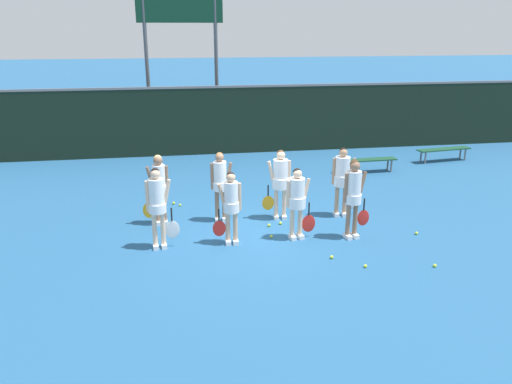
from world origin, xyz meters
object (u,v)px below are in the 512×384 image
at_px(tennis_ball_3, 365,266).
at_px(tennis_ball_7, 180,205).
at_px(player_1, 231,203).
at_px(player_5, 220,181).
at_px(player_7, 342,176).
at_px(player_3, 354,192).
at_px(player_2, 297,198).
at_px(player_4, 159,184).
at_px(tennis_ball_8, 271,236).
at_px(bench_courtside, 367,161).
at_px(tennis_ball_6, 332,257).
at_px(bench_far, 444,150).
at_px(tennis_ball_1, 269,225).
at_px(tennis_ball_4, 174,203).
at_px(scoreboard, 180,22).
at_px(tennis_ball_2, 435,266).
at_px(tennis_ball_5, 280,223).
at_px(tennis_ball_0, 360,199).
at_px(tennis_ball_9, 416,233).
at_px(player_0, 157,202).
at_px(player_6, 280,179).

xyz_separation_m(tennis_ball_3, tennis_ball_7, (-3.47, 4.14, -0.00)).
height_order(player_1, tennis_ball_3, player_1).
bearing_deg(player_1, player_5, 95.76).
bearing_deg(player_7, player_1, -150.46).
relative_size(player_3, player_5, 1.05).
xyz_separation_m(player_2, player_4, (-2.96, 1.36, 0.05)).
height_order(tennis_ball_7, tennis_ball_8, same).
xyz_separation_m(bench_courtside, tennis_ball_3, (-2.52, -6.39, -0.35)).
xyz_separation_m(player_1, tennis_ball_6, (1.90, -1.09, -0.89)).
distance_m(bench_far, tennis_ball_1, 8.68).
bearing_deg(bench_far, tennis_ball_4, -169.60).
xyz_separation_m(scoreboard, tennis_ball_1, (1.66, -8.80, -4.60)).
relative_size(player_2, player_7, 0.93).
xyz_separation_m(player_7, tennis_ball_2, (0.90, -3.01, -0.99)).
distance_m(player_5, tennis_ball_6, 3.31).
xyz_separation_m(scoreboard, tennis_ball_2, (4.44, -11.38, -4.60)).
relative_size(tennis_ball_5, tennis_ball_8, 1.10).
xyz_separation_m(tennis_ball_0, tennis_ball_3, (-1.33, -3.80, 0.00)).
bearing_deg(tennis_ball_5, player_7, 12.40).
height_order(player_3, tennis_ball_4, player_3).
bearing_deg(tennis_ball_9, tennis_ball_8, 173.67).
relative_size(tennis_ball_3, tennis_ball_7, 1.02).
xyz_separation_m(tennis_ball_4, tennis_ball_9, (5.38, -2.95, -0.00)).
height_order(tennis_ball_2, tennis_ball_7, tennis_ball_2).
xyz_separation_m(player_3, tennis_ball_4, (-3.86, 2.86, -1.02)).
distance_m(bench_courtside, tennis_ball_8, 6.18).
relative_size(player_4, player_5, 1.00).
bearing_deg(tennis_ball_5, tennis_ball_0, 28.53).
bearing_deg(player_0, player_7, 10.94).
bearing_deg(tennis_ball_5, bench_far, 35.36).
bearing_deg(tennis_ball_2, tennis_ball_1, 137.20).
bearing_deg(tennis_ball_0, tennis_ball_6, -119.18).
relative_size(scoreboard, tennis_ball_6, 85.41).
bearing_deg(player_2, tennis_ball_8, 159.67).
xyz_separation_m(player_7, tennis_ball_9, (1.31, -1.44, -0.99)).
distance_m(player_0, tennis_ball_3, 4.37).
bearing_deg(player_0, tennis_ball_2, -23.29).
height_order(tennis_ball_2, tennis_ball_6, tennis_ball_6).
height_order(player_0, player_1, player_0).
xyz_separation_m(player_6, player_7, (1.52, -0.06, 0.01)).
bearing_deg(bench_far, tennis_ball_7, -168.32).
height_order(bench_courtside, bench_far, bench_far).
distance_m(scoreboard, player_1, 10.31).
distance_m(tennis_ball_0, tennis_ball_2, 4.01).
height_order(tennis_ball_6, tennis_ball_9, tennis_ball_6).
xyz_separation_m(player_4, tennis_ball_9, (5.68, -1.61, -0.95)).
bearing_deg(tennis_ball_6, player_6, 103.35).
height_order(player_2, tennis_ball_7, player_2).
distance_m(player_0, tennis_ball_0, 5.80).
distance_m(tennis_ball_5, tennis_ball_7, 2.86).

